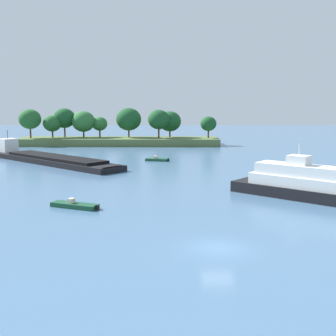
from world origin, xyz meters
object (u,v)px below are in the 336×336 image
cargo_barge (48,158)px  white_riverboat (319,186)px  small_motorboat (157,160)px  fishing_skiff (75,205)px

cargo_barge → white_riverboat: (40.59, -31.93, 0.88)m
small_motorboat → white_riverboat: 40.03m
small_motorboat → cargo_barge: bearing=-172.3°
fishing_skiff → cargo_barge: 38.15m
small_motorboat → cargo_barge: cargo_barge is taller
small_motorboat → cargo_barge: 20.89m
small_motorboat → white_riverboat: bearing=-60.2°
fishing_skiff → white_riverboat: white_riverboat is taller
cargo_barge → white_riverboat: 51.65m
small_motorboat → white_riverboat: white_riverboat is taller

